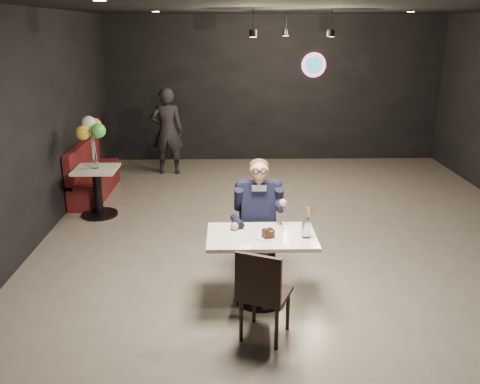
{
  "coord_description": "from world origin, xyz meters",
  "views": [
    {
      "loc": [
        -0.97,
        -6.24,
        2.76
      ],
      "look_at": [
        -0.84,
        -0.9,
        1.01
      ],
      "focal_mm": 38.0,
      "sensor_mm": 36.0,
      "label": 1
    }
  ],
  "objects_px": {
    "chair_far": "(258,239)",
    "passerby": "(167,131)",
    "main_table": "(261,268)",
    "sundae_glass": "(306,228)",
    "booth_bench": "(94,169)",
    "balloon_vase": "(95,164)",
    "side_table": "(98,191)",
    "seated_man": "(258,218)",
    "chair_near": "(265,291)"
  },
  "relations": [
    {
      "from": "chair_far",
      "to": "passerby",
      "type": "xyz_separation_m",
      "value": [
        -1.5,
        4.38,
        0.38
      ]
    },
    {
      "from": "main_table",
      "to": "sundae_glass",
      "type": "distance_m",
      "value": 0.65
    },
    {
      "from": "booth_bench",
      "to": "balloon_vase",
      "type": "distance_m",
      "value": 1.11
    },
    {
      "from": "side_table",
      "to": "booth_bench",
      "type": "bearing_deg",
      "value": 106.7
    },
    {
      "from": "main_table",
      "to": "seated_man",
      "type": "distance_m",
      "value": 0.65
    },
    {
      "from": "chair_far",
      "to": "sundae_glass",
      "type": "distance_m",
      "value": 0.85
    },
    {
      "from": "chair_far",
      "to": "sundae_glass",
      "type": "height_order",
      "value": "sundae_glass"
    },
    {
      "from": "sundae_glass",
      "to": "passerby",
      "type": "bearing_deg",
      "value": 111.29
    },
    {
      "from": "sundae_glass",
      "to": "side_table",
      "type": "distance_m",
      "value": 3.85
    },
    {
      "from": "balloon_vase",
      "to": "seated_man",
      "type": "bearing_deg",
      "value": -41.5
    },
    {
      "from": "sundae_glass",
      "to": "side_table",
      "type": "xyz_separation_m",
      "value": [
        -2.75,
        2.66,
        -0.46
      ]
    },
    {
      "from": "main_table",
      "to": "passerby",
      "type": "height_order",
      "value": "passerby"
    },
    {
      "from": "main_table",
      "to": "booth_bench",
      "type": "xyz_separation_m",
      "value": [
        -2.61,
        3.59,
        0.08
      ]
    },
    {
      "from": "main_table",
      "to": "chair_near",
      "type": "distance_m",
      "value": 0.64
    },
    {
      "from": "chair_near",
      "to": "side_table",
      "type": "height_order",
      "value": "chair_near"
    },
    {
      "from": "side_table",
      "to": "balloon_vase",
      "type": "distance_m",
      "value": 0.43
    },
    {
      "from": "chair_far",
      "to": "balloon_vase",
      "type": "relative_size",
      "value": 6.72
    },
    {
      "from": "chair_near",
      "to": "main_table",
      "type": "bearing_deg",
      "value": 113.41
    },
    {
      "from": "sundae_glass",
      "to": "balloon_vase",
      "type": "xyz_separation_m",
      "value": [
        -2.75,
        2.66,
        -0.03
      ]
    },
    {
      "from": "main_table",
      "to": "booth_bench",
      "type": "distance_m",
      "value": 4.44
    },
    {
      "from": "main_table",
      "to": "booth_bench",
      "type": "bearing_deg",
      "value": 125.98
    },
    {
      "from": "seated_man",
      "to": "booth_bench",
      "type": "xyz_separation_m",
      "value": [
        -2.61,
        3.04,
        -0.27
      ]
    },
    {
      "from": "seated_man",
      "to": "main_table",
      "type": "bearing_deg",
      "value": -90.0
    },
    {
      "from": "chair_far",
      "to": "chair_near",
      "type": "xyz_separation_m",
      "value": [
        0.0,
        -1.18,
        0.0
      ]
    },
    {
      "from": "side_table",
      "to": "main_table",
      "type": "bearing_deg",
      "value": -48.32
    },
    {
      "from": "chair_near",
      "to": "booth_bench",
      "type": "xyz_separation_m",
      "value": [
        -2.61,
        4.23,
        -0.01
      ]
    },
    {
      "from": "seated_man",
      "to": "sundae_glass",
      "type": "distance_m",
      "value": 0.77
    },
    {
      "from": "main_table",
      "to": "balloon_vase",
      "type": "height_order",
      "value": "balloon_vase"
    },
    {
      "from": "chair_far",
      "to": "side_table",
      "type": "relative_size",
      "value": 1.18
    },
    {
      "from": "chair_near",
      "to": "seated_man",
      "type": "bearing_deg",
      "value": 113.41
    },
    {
      "from": "main_table",
      "to": "chair_near",
      "type": "bearing_deg",
      "value": -90.0
    },
    {
      "from": "balloon_vase",
      "to": "main_table",
      "type": "bearing_deg",
      "value": -48.32
    },
    {
      "from": "booth_bench",
      "to": "side_table",
      "type": "height_order",
      "value": "booth_bench"
    },
    {
      "from": "seated_man",
      "to": "side_table",
      "type": "xyz_separation_m",
      "value": [
        -2.31,
        2.04,
        -0.33
      ]
    },
    {
      "from": "side_table",
      "to": "passerby",
      "type": "relative_size",
      "value": 0.46
    },
    {
      "from": "booth_bench",
      "to": "sundae_glass",
      "type": "bearing_deg",
      "value": -50.19
    },
    {
      "from": "chair_far",
      "to": "side_table",
      "type": "height_order",
      "value": "chair_far"
    },
    {
      "from": "booth_bench",
      "to": "chair_far",
      "type": "bearing_deg",
      "value": -49.39
    },
    {
      "from": "main_table",
      "to": "balloon_vase",
      "type": "xyz_separation_m",
      "value": [
        -2.31,
        2.59,
        0.44
      ]
    },
    {
      "from": "chair_far",
      "to": "balloon_vase",
      "type": "bearing_deg",
      "value": 138.5
    },
    {
      "from": "chair_near",
      "to": "passerby",
      "type": "distance_m",
      "value": 5.77
    },
    {
      "from": "chair_far",
      "to": "chair_near",
      "type": "distance_m",
      "value": 1.18
    },
    {
      "from": "chair_near",
      "to": "sundae_glass",
      "type": "bearing_deg",
      "value": 75.51
    },
    {
      "from": "chair_near",
      "to": "booth_bench",
      "type": "height_order",
      "value": "chair_near"
    },
    {
      "from": "chair_far",
      "to": "seated_man",
      "type": "relative_size",
      "value": 0.64
    },
    {
      "from": "chair_near",
      "to": "seated_man",
      "type": "height_order",
      "value": "seated_man"
    },
    {
      "from": "sundae_glass",
      "to": "passerby",
      "type": "relative_size",
      "value": 0.12
    },
    {
      "from": "main_table",
      "to": "chair_far",
      "type": "relative_size",
      "value": 1.2
    },
    {
      "from": "chair_near",
      "to": "passerby",
      "type": "relative_size",
      "value": 0.55
    },
    {
      "from": "chair_near",
      "to": "balloon_vase",
      "type": "xyz_separation_m",
      "value": [
        -2.31,
        3.23,
        0.36
      ]
    }
  ]
}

